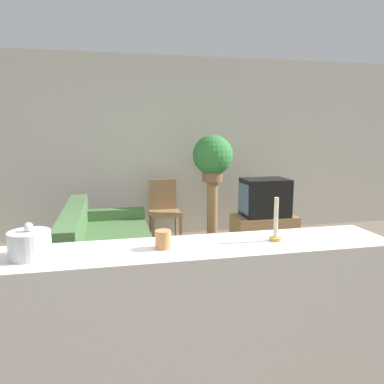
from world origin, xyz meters
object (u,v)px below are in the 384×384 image
television (265,197)px  wooden_chair (164,208)px  potted_plant (213,156)px  decorative_bowl (30,244)px  couch (106,254)px

television → wooden_chair: 1.43m
potted_plant → decorative_bowl: size_ratio=3.15×
decorative_bowl → wooden_chair: bearing=71.0°
television → potted_plant: 0.90m
television → decorative_bowl: decorative_bowl is taller
television → decorative_bowl: bearing=-131.8°
television → potted_plant: size_ratio=0.95×
wooden_chair → potted_plant: size_ratio=1.42×
couch → television: television is taller
decorative_bowl → potted_plant: bearing=59.7°
couch → decorative_bowl: size_ratio=9.13×
potted_plant → decorative_bowl: bearing=-120.3°
couch → wooden_chair: 1.51m
television → wooden_chair: television is taller
couch → television: size_ratio=3.04×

